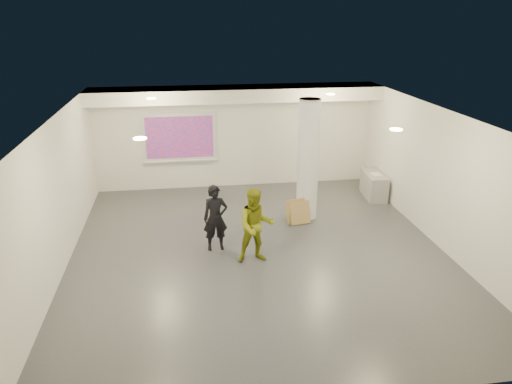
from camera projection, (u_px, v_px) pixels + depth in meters
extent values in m
cube|color=#383A40|center=(259.00, 252.00, 10.83)|extent=(8.00, 9.00, 0.01)
cube|color=white|center=(259.00, 115.00, 9.81)|extent=(8.00, 9.00, 0.01)
cube|color=silver|center=(235.00, 136.00, 14.50)|extent=(8.00, 0.01, 3.00)
cube|color=silver|center=(315.00, 307.00, 6.14)|extent=(8.00, 0.01, 3.00)
cube|color=silver|center=(57.00, 197.00, 9.76)|extent=(0.01, 9.00, 3.00)
cube|color=silver|center=(440.00, 178.00, 10.88)|extent=(0.01, 9.00, 3.00)
cube|color=silver|center=(237.00, 94.00, 13.54)|extent=(8.00, 1.10, 0.36)
cylinder|color=#FFD380|center=(151.00, 98.00, 11.83)|extent=(0.22, 0.22, 0.02)
cylinder|color=#FFD380|center=(330.00, 94.00, 12.45)|extent=(0.22, 0.22, 0.02)
cylinder|color=#FFD380|center=(140.00, 138.00, 8.11)|extent=(0.22, 0.22, 0.02)
cylinder|color=#FFD380|center=(396.00, 129.00, 8.73)|extent=(0.22, 0.22, 0.02)
cylinder|color=silver|center=(308.00, 160.00, 12.21)|extent=(0.52, 0.52, 3.00)
cube|color=white|center=(179.00, 137.00, 14.23)|extent=(2.10, 0.06, 1.40)
cube|color=#1835B0|center=(179.00, 137.00, 14.18)|extent=(1.90, 0.01, 1.20)
cube|color=white|center=(181.00, 161.00, 14.41)|extent=(2.10, 0.08, 0.04)
cube|color=gray|center=(374.00, 185.00, 13.95)|extent=(0.60, 1.22, 0.69)
cube|color=white|center=(376.00, 174.00, 13.76)|extent=(0.25, 0.31, 0.02)
cube|color=#997A49|center=(297.00, 211.00, 12.27)|extent=(0.57, 0.31, 0.60)
cube|color=#997A49|center=(300.00, 213.00, 12.22)|extent=(0.54, 0.31, 0.56)
imported|color=black|center=(215.00, 218.00, 10.74)|extent=(0.56, 0.38, 1.47)
imported|color=olive|center=(256.00, 226.00, 10.21)|extent=(0.80, 0.64, 1.59)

